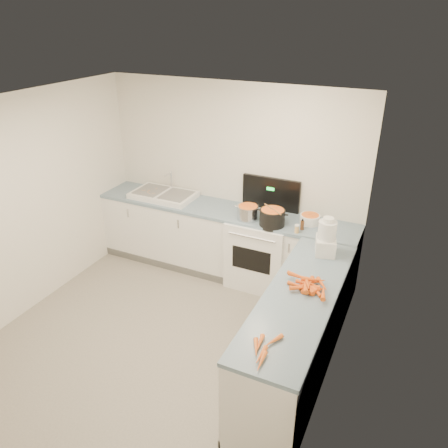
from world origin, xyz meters
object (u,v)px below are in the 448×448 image
at_px(stove, 261,250).
at_px(steel_pot, 248,213).
at_px(sink, 164,195).
at_px(food_processor, 326,238).
at_px(black_pot, 272,218).
at_px(extract_bottle, 302,225).
at_px(mixing_bowl, 310,219).
at_px(spice_jar, 297,229).

height_order(stove, steel_pot, stove).
xyz_separation_m(sink, food_processor, (2.37, -0.58, 0.14)).
relative_size(black_pot, food_processor, 0.73).
height_order(sink, steel_pot, sink).
xyz_separation_m(sink, extract_bottle, (1.99, -0.14, 0.02)).
xyz_separation_m(sink, mixing_bowl, (2.03, 0.06, 0.02)).
height_order(steel_pot, extract_bottle, steel_pot).
xyz_separation_m(mixing_bowl, spice_jar, (-0.07, -0.31, -0.01)).
xyz_separation_m(stove, mixing_bowl, (0.58, 0.07, 0.52)).
bearing_deg(extract_bottle, sink, 175.97).
bearing_deg(mixing_bowl, steel_pot, -164.04).
relative_size(mixing_bowl, food_processor, 0.58).
distance_m(extract_bottle, spice_jar, 0.11).
xyz_separation_m(stove, extract_bottle, (0.54, -0.12, 0.52)).
relative_size(spice_jar, food_processor, 0.21).
xyz_separation_m(steel_pot, spice_jar, (0.65, -0.10, -0.03)).
bearing_deg(mixing_bowl, black_pot, -149.47).
bearing_deg(extract_bottle, black_pot, -174.46).
relative_size(steel_pot, black_pot, 0.87).
height_order(sink, extract_bottle, sink).
bearing_deg(spice_jar, black_pot, 167.69).
bearing_deg(food_processor, extract_bottle, 130.49).
bearing_deg(black_pot, mixing_bowl, 30.53).
relative_size(stove, sink, 1.58).
xyz_separation_m(black_pot, spice_jar, (0.33, -0.07, -0.05)).
distance_m(sink, spice_jar, 1.98).
bearing_deg(stove, mixing_bowl, 7.33).
height_order(stove, mixing_bowl, stove).
bearing_deg(extract_bottle, stove, 167.09).
bearing_deg(mixing_bowl, food_processor, -62.11).
distance_m(extract_bottle, food_processor, 0.59).
xyz_separation_m(steel_pot, black_pot, (0.32, -0.03, 0.01)).
relative_size(steel_pot, extract_bottle, 2.37).
height_order(black_pot, extract_bottle, black_pot).
distance_m(stove, spice_jar, 0.76).
xyz_separation_m(steel_pot, food_processor, (1.06, -0.43, 0.10)).
bearing_deg(sink, food_processor, -13.73).
bearing_deg(mixing_bowl, stove, -172.67).
bearing_deg(sink, black_pot, -6.13).
bearing_deg(black_pot, extract_bottle, 5.54).
relative_size(sink, extract_bottle, 7.70).
bearing_deg(spice_jar, food_processor, -39.16).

